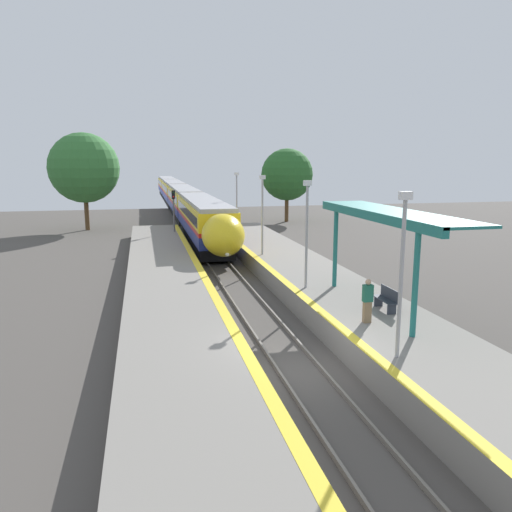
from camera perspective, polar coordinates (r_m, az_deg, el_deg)
ground_plane at (r=16.92m, az=4.95°, el=-12.98°), size 120.00×120.00×0.00m
rail_left at (r=16.70m, az=2.54°, el=-13.00°), size 0.08×90.00×0.15m
rail_right at (r=17.11m, az=7.31°, el=-12.48°), size 0.08×90.00×0.15m
train at (r=68.29m, az=-8.82°, el=6.74°), size 2.78×78.98×3.80m
platform_right at (r=18.21m, az=16.78°, el=-9.96°), size 4.35×64.00×1.01m
platform_left at (r=16.05m, az=-8.09°, el=-12.46°), size 4.09×64.00×1.01m
platform_bench at (r=20.45m, az=14.75°, el=-4.73°), size 0.44×1.50×0.89m
person_waiting at (r=18.63m, az=12.63°, el=-4.95°), size 0.36×0.22×1.63m
railway_signal at (r=42.26m, az=-9.37°, el=5.06°), size 0.28×0.28×4.45m
lamppost_near at (r=15.13m, az=16.33°, el=-0.87°), size 0.36×0.20×4.97m
lamppost_mid at (r=22.99m, az=5.82°, el=3.36°), size 0.36×0.20×4.97m
lamppost_far at (r=31.28m, az=0.74°, el=5.36°), size 0.36×0.20×4.97m
lamppost_farthest at (r=39.74m, az=-2.22°, el=6.50°), size 0.36×0.20×4.97m
station_canopy at (r=20.33m, az=14.40°, el=4.28°), size 2.02×10.07×3.91m
background_tree_left at (r=52.80m, az=-19.07°, el=9.49°), size 6.89×6.89×9.62m
background_tree_right at (r=57.30m, az=3.56°, el=9.26°), size 5.85×5.85×8.27m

